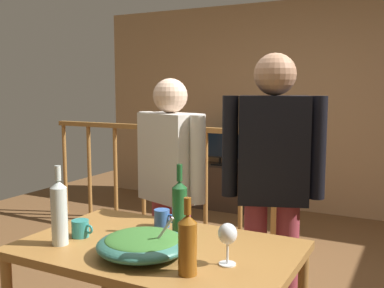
# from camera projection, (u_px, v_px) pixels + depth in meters

# --- Properties ---
(back_wall) EXTENTS (6.07, 0.10, 2.50)m
(back_wall) POSITION_uv_depth(u_px,v_px,m) (330.00, 108.00, 5.19)
(back_wall) COLOR tan
(back_wall) RESTS_ON ground_plane
(stair_railing) EXTENTS (2.68, 0.10, 1.14)m
(stair_railing) POSITION_uv_depth(u_px,v_px,m) (192.00, 168.00, 4.53)
(stair_railing) COLOR #9E6B33
(stair_railing) RESTS_ON ground_plane
(tv_console) EXTENTS (0.90, 0.40, 0.53)m
(tv_console) POSITION_uv_depth(u_px,v_px,m) (220.00, 186.00, 5.57)
(tv_console) COLOR #38281E
(tv_console) RESTS_ON ground_plane
(flat_screen_tv) EXTENTS (0.66, 0.12, 0.46)m
(flat_screen_tv) POSITION_uv_depth(u_px,v_px,m) (219.00, 144.00, 5.48)
(flat_screen_tv) COLOR black
(flat_screen_tv) RESTS_ON tv_console
(serving_table) EXTENTS (1.27, 0.79, 0.76)m
(serving_table) POSITION_uv_depth(u_px,v_px,m) (158.00, 261.00, 2.08)
(serving_table) COLOR #9E6B33
(serving_table) RESTS_ON ground_plane
(salad_bowl) EXTENTS (0.40, 0.40, 0.21)m
(salad_bowl) POSITION_uv_depth(u_px,v_px,m) (143.00, 243.00, 1.95)
(salad_bowl) COLOR #337060
(salad_bowl) RESTS_ON serving_table
(wine_glass) EXTENTS (0.08, 0.08, 0.18)m
(wine_glass) POSITION_uv_depth(u_px,v_px,m) (228.00, 236.00, 1.83)
(wine_glass) COLOR silver
(wine_glass) RESTS_ON serving_table
(wine_bottle_green) EXTENTS (0.08, 0.08, 0.35)m
(wine_bottle_green) POSITION_uv_depth(u_px,v_px,m) (180.00, 206.00, 2.23)
(wine_bottle_green) COLOR #1E5628
(wine_bottle_green) RESTS_ON serving_table
(wine_bottle_amber) EXTENTS (0.07, 0.07, 0.31)m
(wine_bottle_amber) POSITION_uv_depth(u_px,v_px,m) (188.00, 243.00, 1.74)
(wine_bottle_amber) COLOR brown
(wine_bottle_amber) RESTS_ON serving_table
(wine_bottle_clear) EXTENTS (0.08, 0.08, 0.37)m
(wine_bottle_clear) POSITION_uv_depth(u_px,v_px,m) (59.00, 211.00, 2.07)
(wine_bottle_clear) COLOR silver
(wine_bottle_clear) RESTS_ON serving_table
(mug_teal) EXTENTS (0.12, 0.08, 0.08)m
(mug_teal) POSITION_uv_depth(u_px,v_px,m) (81.00, 229.00, 2.19)
(mug_teal) COLOR teal
(mug_teal) RESTS_ON serving_table
(mug_blue) EXTENTS (0.12, 0.08, 0.09)m
(mug_blue) POSITION_uv_depth(u_px,v_px,m) (162.00, 218.00, 2.34)
(mug_blue) COLOR #3866B2
(mug_blue) RESTS_ON serving_table
(person_standing_left) EXTENTS (0.55, 0.34, 1.54)m
(person_standing_left) POSITION_uv_depth(u_px,v_px,m) (171.00, 180.00, 2.82)
(person_standing_left) COLOR #9E3842
(person_standing_left) RESTS_ON ground_plane
(person_standing_right) EXTENTS (0.54, 0.33, 1.67)m
(person_standing_right) POSITION_uv_depth(u_px,v_px,m) (273.00, 177.00, 2.51)
(person_standing_right) COLOR #9E3842
(person_standing_right) RESTS_ON ground_plane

